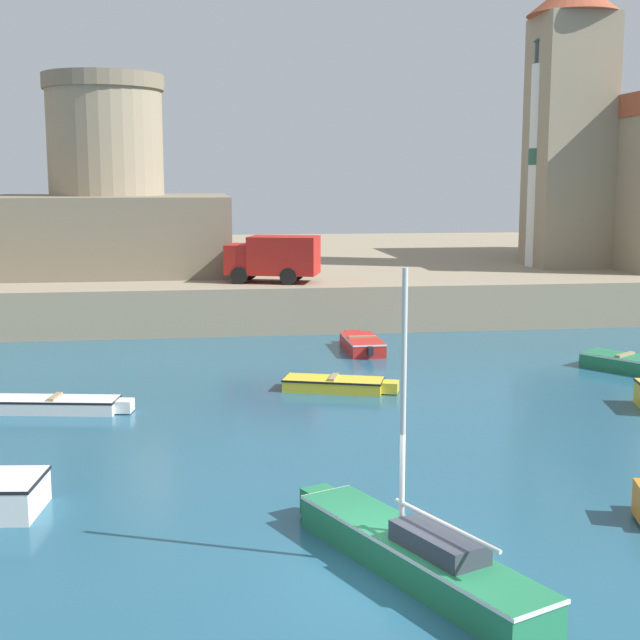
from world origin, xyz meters
name	(u,v)px	position (x,y,z in m)	size (l,w,h in m)	color
ground_plane	(387,580)	(0.00, 0.00, 0.00)	(200.00, 200.00, 0.00)	#235670
quay_seawall	(246,269)	(0.00, 45.09, 1.08)	(120.00, 40.00, 2.16)	gray
dinghy_green_1	(628,363)	(12.54, 15.92, 0.30)	(2.95, 3.55, 0.63)	#237A4C
dinghy_yellow_2	(337,384)	(1.33, 14.24, 0.24)	(3.94, 2.18, 0.50)	yellow
sailboat_green_5	(415,552)	(0.53, 0.16, 0.43)	(3.57, 6.38, 5.50)	#237A4C
dinghy_white_8	(58,404)	(-7.52, 12.69, 0.24)	(4.50, 1.75, 0.51)	white
dinghy_red_9	(362,343)	(3.45, 21.10, 0.31)	(1.39, 4.05, 0.65)	red
fortress	(108,211)	(-8.00, 35.41, 5.34)	(12.96, 12.96, 10.37)	#796C57
lighthouse	(544,152)	(16.00, 33.61, 8.52)	(1.66, 1.66, 13.10)	silver
truck_on_quay	(274,257)	(0.38, 27.64, 3.37)	(4.71, 3.21, 2.20)	#AD1E19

